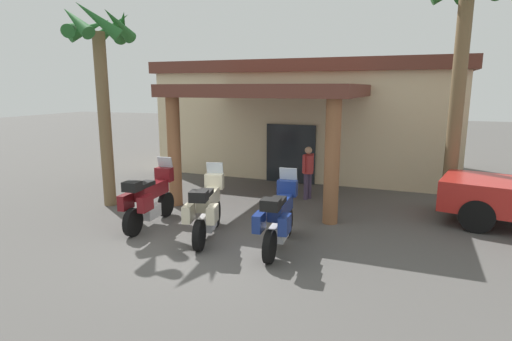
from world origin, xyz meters
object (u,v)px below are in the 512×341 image
Objects in this scene: palm_tree_near_portico at (464,24)px; motel_building at (310,116)px; palm_tree_roadside at (101,58)px; motorcycle_maroon at (149,199)px; pedestrian at (308,169)px; motorcycle_cream at (207,208)px; motorcycle_blue at (279,217)px.

motel_building is at bearing 139.32° from palm_tree_near_portico.
palm_tree_near_portico reaches higher than motel_building.
palm_tree_roadside is (-4.26, -7.39, 1.94)m from motel_building.
motel_building is at bearing -16.90° from motorcycle_maroon.
pedestrian is (3.11, 3.82, 0.24)m from motorcycle_maroon.
motorcycle_cream and motorcycle_blue have the same top height.
palm_tree_roadside is at bearing -161.69° from palm_tree_near_portico.
palm_tree_near_portico is at bearing -39.06° from motel_building.
palm_tree_roadside is at bearing 56.41° from motorcycle_cream.
motorcycle_cream is (-0.37, -8.87, -1.53)m from motel_building.
palm_tree_near_portico is (4.00, 0.46, 4.09)m from pedestrian.
motel_building is 9.18m from motorcycle_blue.
motorcycle_blue is (1.72, -0.08, 0.00)m from motorcycle_cream.
motorcycle_maroon is 4.27m from palm_tree_roadside.
pedestrian is at bearing -173.49° from palm_tree_near_portico.
pedestrian is at bearing -76.28° from motel_building.
palm_tree_roadside is at bearing 49.04° from pedestrian.
motel_building is at bearing -15.20° from motorcycle_cream.
motel_building is 8.98m from motorcycle_maroon.
motorcycle_maroon is 1.00× the size of motorcycle_blue.
motel_building is at bearing -55.21° from pedestrian.
motorcycle_maroon and motorcycle_blue have the same top height.
motorcycle_cream is at bearing 93.89° from pedestrian.
palm_tree_roadside reaches higher than motel_building.
motorcycle_maroon is at bearing -29.10° from palm_tree_roadside.
motorcycle_maroon is 0.39× the size of palm_tree_roadside.
motel_building is 5.05m from pedestrian.
motorcycle_cream is 5.42m from palm_tree_roadside.
motel_building is at bearing 5.61° from motorcycle_blue.
palm_tree_near_portico is (3.67, 4.63, 4.33)m from motorcycle_blue.
pedestrian reaches higher than motorcycle_blue.
palm_tree_roadside is (-3.89, 1.48, 3.47)m from motorcycle_cream.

